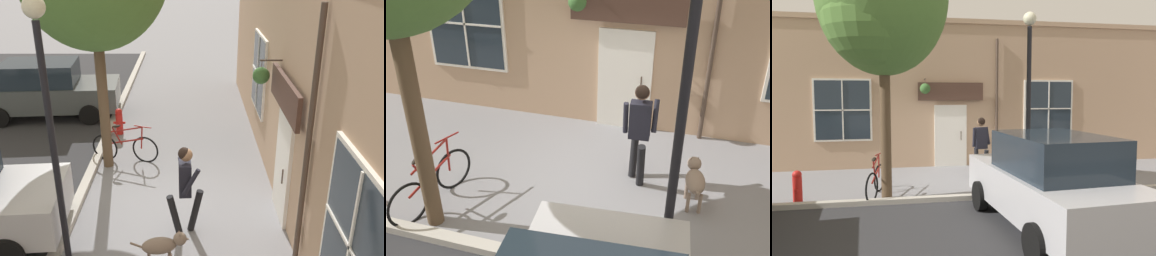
% 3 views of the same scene
% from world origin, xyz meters
% --- Properties ---
extents(ground_plane, '(90.00, 90.00, 0.00)m').
position_xyz_m(ground_plane, '(0.00, 0.00, 0.00)').
color(ground_plane, gray).
extents(storefront_facade, '(0.95, 18.00, 4.99)m').
position_xyz_m(storefront_facade, '(-2.34, 0.00, 2.49)').
color(storefront_facade, tan).
rests_on(storefront_facade, ground_plane).
extents(pedestrian_walking, '(0.69, 0.55, 1.78)m').
position_xyz_m(pedestrian_walking, '(-0.28, 0.69, 1.09)').
color(pedestrian_walking, black).
rests_on(pedestrian_walking, ground_plane).
extents(dog_on_leash, '(0.98, 0.37, 0.70)m').
position_xyz_m(dog_on_leash, '(0.08, 1.66, 0.46)').
color(dog_on_leash, '#7F6B5B').
rests_on(dog_on_leash, ground_plane).
extents(leaning_bicycle, '(1.71, 0.41, 1.01)m').
position_xyz_m(leaning_bicycle, '(1.27, -2.28, 0.38)').
color(leaning_bicycle, black).
rests_on(leaning_bicycle, ground_plane).
extents(street_lamp, '(0.32, 0.32, 4.41)m').
position_xyz_m(street_lamp, '(1.76, 1.39, 2.92)').
color(street_lamp, black).
rests_on(street_lamp, ground_plane).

